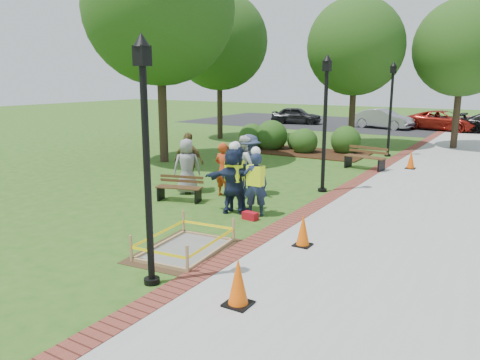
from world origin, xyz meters
The scene contains 35 objects.
ground centered at (0.00, 0.00, 0.00)m, with size 100.00×100.00×0.00m, color #285116.
sidewalk centered at (5.00, 10.00, 0.01)m, with size 6.00×60.00×0.02m, color #9E9E99.
brick_edging centered at (1.75, 10.00, 0.01)m, with size 0.50×60.00×0.03m, color maroon.
mulch_bed centered at (-3.00, 12.00, 0.02)m, with size 7.00×3.00×0.05m, color #381E0F.
parking_lot centered at (0.00, 27.00, 0.00)m, with size 36.00×12.00×0.01m, color black.
wet_concrete_pad centered at (0.79, -1.45, 0.23)m, with size 1.92×2.46×0.55m.
bench_near centered at (-1.89, 1.68, 0.23)m, with size 1.43×0.80×0.73m.
bench_far centered at (1.28, 9.34, 0.28)m, with size 1.70×0.81×0.88m.
cone_front centered at (2.99, -2.91, 0.39)m, with size 0.41×0.41×0.81m.
cone_back centered at (2.76, 0.10, 0.35)m, with size 0.36×0.36×0.72m.
cone_far centered at (2.83, 10.33, 0.35)m, with size 0.37×0.37×0.73m.
toolbox centered at (0.81, 1.19, 0.10)m, with size 0.39×0.22×0.20m, color #AB0D19.
lamp_near centered at (1.25, -3.00, 2.48)m, with size 0.28×0.28×4.26m.
lamp_mid centered at (1.25, 5.00, 2.48)m, with size 0.28×0.28×4.26m.
lamp_far centered at (1.25, 13.00, 2.48)m, with size 0.28×0.28×4.26m.
tree_left centered at (-6.62, 6.53, 6.27)m, with size 6.16×6.16×9.37m.
tree_back centered at (-1.30, 15.36, 5.08)m, with size 4.94×4.94×7.56m.
tree_right centered at (3.48, 17.31, 4.98)m, with size 4.78×4.78×7.38m.
tree_far centered at (-8.94, 14.29, 5.57)m, with size 5.52×5.52×8.34m.
shrub_a centered at (-5.31, 11.83, 0.00)m, with size 1.38×1.38×1.38m, color #214C15.
shrub_b centered at (-4.33, 12.11, 0.00)m, with size 1.59×1.59×1.59m, color #214C15.
shrub_c centered at (-2.43, 11.87, 0.00)m, with size 1.28×1.28×1.28m, color #214C15.
shrub_d centered at (-0.72, 12.87, 0.00)m, with size 1.42×1.42×1.42m, color #214C15.
shrub_e centered at (-3.17, 12.70, 0.00)m, with size 1.00×1.00×1.00m, color #214C15.
casual_person_a centered at (-2.27, 2.56, 0.86)m, with size 0.65×0.63×1.72m.
casual_person_b centered at (-1.11, 2.86, 0.83)m, with size 0.55×0.37×1.65m.
casual_person_c centered at (-0.59, 3.31, 0.93)m, with size 0.67×0.70×1.86m.
casual_person_d centered at (-2.47, 2.92, 0.93)m, with size 0.62×0.42×1.86m.
casual_person_e centered at (-0.53, 3.41, 0.94)m, with size 0.69×0.54×1.87m.
hivis_worker_a centered at (0.13, 1.49, 0.95)m, with size 0.66×0.54×1.92m.
hivis_worker_b centered at (0.76, 1.55, 0.91)m, with size 0.64×0.56×1.84m.
hivis_worker_c centered at (0.03, 1.74, 0.94)m, with size 0.65×0.52×1.90m.
parked_car_a centered at (-8.86, 24.86, 0.00)m, with size 4.39×1.91×1.43m, color black.
parked_car_b centered at (-2.17, 24.95, 0.00)m, with size 4.57×1.99×1.49m, color #959498.
parked_car_c centered at (1.72, 25.87, 0.00)m, with size 4.47×1.94×1.46m, color maroon.
Camera 1 is at (6.60, -8.73, 3.57)m, focal length 35.00 mm.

